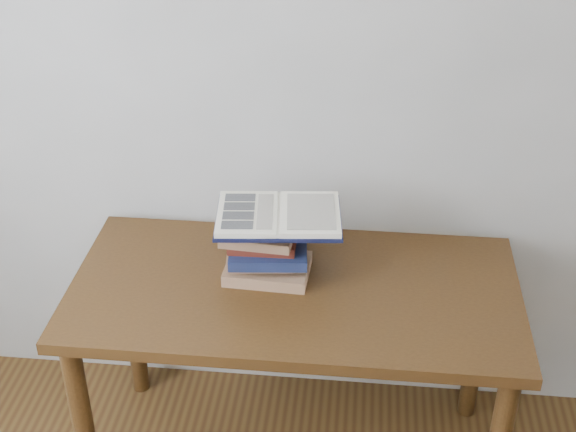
# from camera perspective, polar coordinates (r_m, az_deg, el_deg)

# --- Properties ---
(desk) EXTENTS (1.29, 0.65, 0.69)m
(desk) POSITION_cam_1_polar(r_m,az_deg,el_deg) (2.37, 0.46, -6.96)
(desk) COLOR #452A11
(desk) RESTS_ON ground
(book_stack) EXTENTS (0.25, 0.20, 0.19)m
(book_stack) POSITION_cam_1_polar(r_m,az_deg,el_deg) (2.32, -1.64, -2.29)
(book_stack) COLOR #8F634A
(book_stack) RESTS_ON desk
(open_book) EXTENTS (0.37, 0.28, 0.03)m
(open_book) POSITION_cam_1_polar(r_m,az_deg,el_deg) (2.25, -0.66, 0.05)
(open_book) COLOR black
(open_book) RESTS_ON book_stack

